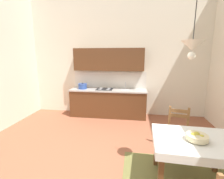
# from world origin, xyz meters

# --- Properties ---
(ground_plane) EXTENTS (6.35, 6.14, 0.10)m
(ground_plane) POSITION_xyz_m (0.00, 0.00, -0.05)
(ground_plane) COLOR #99563D
(wall_back) EXTENTS (6.35, 0.12, 4.10)m
(wall_back) POSITION_xyz_m (0.00, 2.83, 2.05)
(wall_back) COLOR silver
(wall_back) RESTS_ON ground_plane
(kitchen_cabinetry) EXTENTS (2.47, 0.63, 2.20)m
(kitchen_cabinetry) POSITION_xyz_m (-0.25, 2.50, 0.86)
(kitchen_cabinetry) COLOR #56331C
(kitchen_cabinetry) RESTS_ON ground_plane
(dining_table) EXTENTS (1.22, 0.98, 0.75)m
(dining_table) POSITION_xyz_m (1.49, -0.27, 0.61)
(dining_table) COLOR brown
(dining_table) RESTS_ON ground_plane
(dining_chair_kitchen_side) EXTENTS (0.49, 0.49, 0.93)m
(dining_chair_kitchen_side) POSITION_xyz_m (1.50, 0.59, 0.44)
(dining_chair_kitchen_side) COLOR #D1BC89
(dining_chair_kitchen_side) RESTS_ON ground_plane
(fruit_bowl) EXTENTS (0.30, 0.30, 0.12)m
(fruit_bowl) POSITION_xyz_m (1.50, -0.32, 0.81)
(fruit_bowl) COLOR beige
(fruit_bowl) RESTS_ON dining_table
(pendant_lamp) EXTENTS (0.32, 0.32, 0.80)m
(pendant_lamp) POSITION_xyz_m (1.38, -0.13, 2.08)
(pendant_lamp) COLOR black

